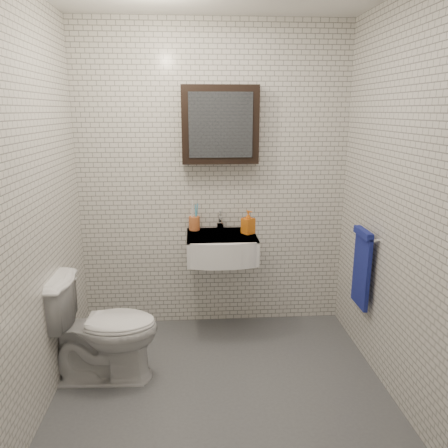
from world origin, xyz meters
name	(u,v)px	position (x,y,z in m)	size (l,w,h in m)	color
ground	(222,387)	(0.00, 0.00, 0.01)	(2.20, 2.00, 0.01)	#4E5156
room_shell	(221,171)	(0.00, 0.00, 1.47)	(2.22, 2.02, 2.51)	silver
washbasin	(222,248)	(0.05, 0.73, 0.76)	(0.55, 0.50, 0.20)	white
faucet	(220,222)	(0.05, 0.93, 0.92)	(0.06, 0.20, 0.15)	silver
mirror_cabinet	(220,125)	(0.05, 0.93, 1.70)	(0.60, 0.15, 0.60)	black
towel_rail	(362,265)	(1.04, 0.35, 0.72)	(0.09, 0.30, 0.58)	silver
toothbrush_cup	(194,223)	(-0.16, 0.94, 0.91)	(0.12, 0.12, 0.25)	#BE602F
soap_bottle	(248,222)	(0.27, 0.80, 0.94)	(0.08, 0.09, 0.19)	orange
toilet	(103,328)	(-0.80, 0.18, 0.38)	(0.42, 0.74, 0.76)	white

